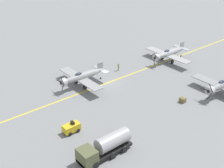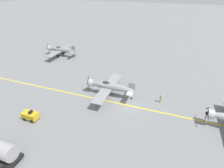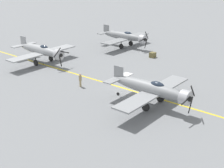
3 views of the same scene
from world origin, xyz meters
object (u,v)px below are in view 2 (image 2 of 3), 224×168
Objects in this scene: airplane_mid_center at (110,86)px; tow_tractor at (30,115)px; airplane_far_right at (61,50)px; ground_crew_walking at (161,98)px.

airplane_mid_center is 4.62× the size of tow_tractor.
tow_tractor is at bearing 153.09° from airplane_mid_center.
tow_tractor is (-27.01, -12.17, -1.22)m from airplane_far_right.
ground_crew_walking is at bearing -71.46° from airplane_mid_center.
airplane_mid_center is 6.90× the size of ground_crew_walking.
airplane_mid_center is 10.09m from ground_crew_walking.
ground_crew_walking is (0.84, -10.00, -1.06)m from airplane_mid_center.
airplane_mid_center reaches higher than tow_tractor.
ground_crew_walking is at bearing -101.36° from airplane_far_right.
ground_crew_walking is at bearing -58.21° from tow_tractor.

